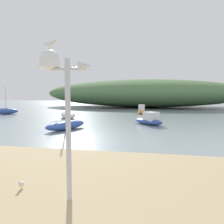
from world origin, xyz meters
TOP-DOWN VIEW (x-y plane):
  - ground_plane at (0.00, 0.00)m, footprint 120.00×120.00m
  - distant_hill at (2.18, 30.67)m, footprint 37.99×15.53m
  - mast_structure at (2.32, -8.03)m, footprint 1.23×0.49m
  - seagull_on_radar at (2.16, -8.04)m, footprint 0.35×0.15m
  - sailboat_far_right at (-4.61, 9.58)m, footprint 3.10×4.00m
  - motorboat_far_left at (3.94, 6.63)m, footprint 3.04×3.12m
  - sailboat_west_reach at (-1.95, 2.63)m, footprint 2.54×3.74m
  - motorboat_off_point at (2.66, 16.66)m, footprint 1.08×2.94m
  - sailboat_centre_water at (-14.02, 12.50)m, footprint 2.89×2.46m
  - seagull_mid_strand at (1.08, -7.68)m, footprint 0.12×0.30m

SIDE VIEW (x-z plane):
  - ground_plane at x=0.00m, z-range 0.00..0.00m
  - seagull_mid_strand at x=1.08m, z-range 0.22..0.43m
  - sailboat_west_reach at x=-1.95m, z-range -1.95..2.67m
  - sailboat_centre_water at x=-14.02m, z-range -1.43..2.19m
  - motorboat_far_left at x=3.94m, z-range -0.15..0.93m
  - sailboat_far_right at x=-4.61m, z-range -1.82..2.63m
  - motorboat_off_point at x=2.66m, z-range -0.17..0.99m
  - distant_hill at x=2.18m, z-range 0.00..5.19m
  - mast_structure at x=2.32m, z-range 1.30..4.79m
  - seagull_on_radar at x=2.16m, z-range 3.70..3.94m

